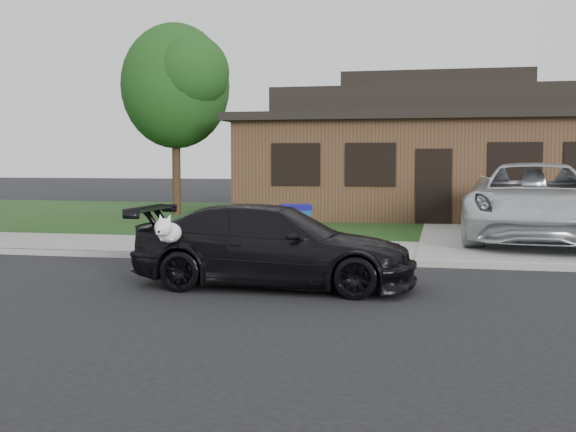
# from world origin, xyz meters

# --- Properties ---
(ground) EXTENTS (120.00, 120.00, 0.00)m
(ground) POSITION_xyz_m (0.00, 0.00, 0.00)
(ground) COLOR black
(ground) RESTS_ON ground
(sidewalk) EXTENTS (60.00, 3.00, 0.12)m
(sidewalk) POSITION_xyz_m (0.00, 5.00, 0.06)
(sidewalk) COLOR gray
(sidewalk) RESTS_ON ground
(curb) EXTENTS (60.00, 0.12, 0.12)m
(curb) POSITION_xyz_m (0.00, 3.50, 0.06)
(curb) COLOR gray
(curb) RESTS_ON ground
(lawn) EXTENTS (60.00, 13.00, 0.13)m
(lawn) POSITION_xyz_m (0.00, 13.00, 0.07)
(lawn) COLOR #193814
(lawn) RESTS_ON ground
(driveway) EXTENTS (4.50, 13.00, 0.14)m
(driveway) POSITION_xyz_m (6.00, 10.00, 0.07)
(driveway) COLOR gray
(driveway) RESTS_ON ground
(sedan) EXTENTS (4.42, 2.14, 1.28)m
(sedan) POSITION_xyz_m (1.68, 0.91, 0.64)
(sedan) COLOR black
(sedan) RESTS_ON ground
(minivan) EXTENTS (3.48, 6.58, 1.76)m
(minivan) POSITION_xyz_m (6.28, 7.27, 1.02)
(minivan) COLOR silver
(minivan) RESTS_ON driveway
(recycling_bin) EXTENTS (0.74, 0.74, 0.97)m
(recycling_bin) POSITION_xyz_m (1.40, 4.01, 0.61)
(recycling_bin) COLOR navy
(recycling_bin) RESTS_ON sidewalk
(house) EXTENTS (12.60, 8.60, 4.65)m
(house) POSITION_xyz_m (4.00, 15.00, 2.13)
(house) COLOR #422B1C
(house) RESTS_ON ground
(tree_0) EXTENTS (3.78, 3.60, 6.34)m
(tree_0) POSITION_xyz_m (-4.34, 12.88, 4.48)
(tree_0) COLOR #332114
(tree_0) RESTS_ON ground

